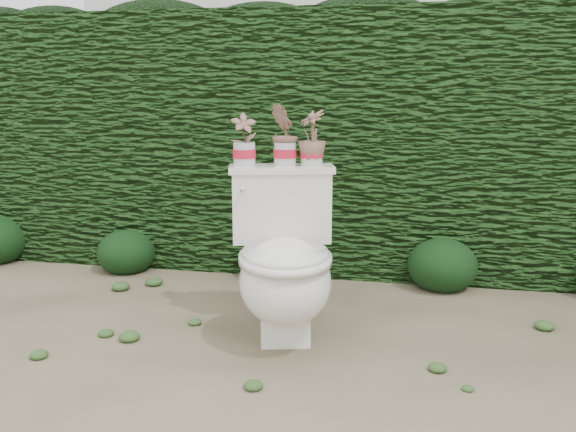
% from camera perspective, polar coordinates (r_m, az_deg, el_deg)
% --- Properties ---
extents(ground, '(60.00, 60.00, 0.00)m').
position_cam_1_polar(ground, '(2.70, 3.80, -13.00)').
color(ground, gray).
rests_on(ground, ground).
extents(hedge, '(8.00, 1.00, 1.60)m').
position_cam_1_polar(hedge, '(4.06, 6.93, 6.93)').
color(hedge, '#25501A').
rests_on(hedge, ground).
extents(house_wall, '(8.00, 3.50, 4.00)m').
position_cam_1_polar(house_wall, '(8.49, 13.78, 17.18)').
color(house_wall, silver).
rests_on(house_wall, ground).
extents(toilet, '(0.61, 0.77, 0.78)m').
position_cam_1_polar(toilet, '(2.77, -0.36, -4.52)').
color(toilet, white).
rests_on(toilet, ground).
extents(potted_plant_left, '(0.15, 0.13, 0.23)m').
position_cam_1_polar(potted_plant_left, '(2.91, -4.13, 7.01)').
color(potted_plant_left, '#226D22').
rests_on(potted_plant_left, toilet).
extents(potted_plant_center, '(0.15, 0.18, 0.28)m').
position_cam_1_polar(potted_plant_center, '(2.91, -0.29, 7.47)').
color(potted_plant_center, '#226D22').
rests_on(potted_plant_center, toilet).
extents(potted_plant_right, '(0.20, 0.20, 0.25)m').
position_cam_1_polar(potted_plant_right, '(2.92, 2.23, 7.19)').
color(potted_plant_right, '#226D22').
rests_on(potted_plant_right, toilet).
extents(liriope_clump_1, '(0.36, 0.36, 0.29)m').
position_cam_1_polar(liriope_clump_1, '(4.02, -14.92, -2.91)').
color(liriope_clump_1, '#143512').
rests_on(liriope_clump_1, ground).
extents(liriope_clump_2, '(0.41, 0.41, 0.33)m').
position_cam_1_polar(liriope_clump_2, '(3.77, -1.19, -3.14)').
color(liriope_clump_2, '#143512').
rests_on(liriope_clump_2, ground).
extents(liriope_clump_3, '(0.40, 0.40, 0.32)m').
position_cam_1_polar(liriope_clump_3, '(3.65, 14.25, -4.06)').
color(liriope_clump_3, '#143512').
rests_on(liriope_clump_3, ground).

